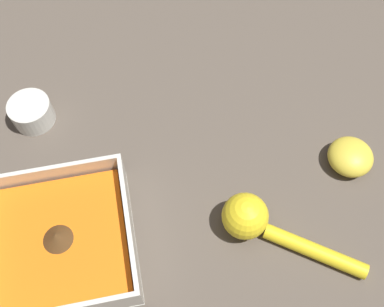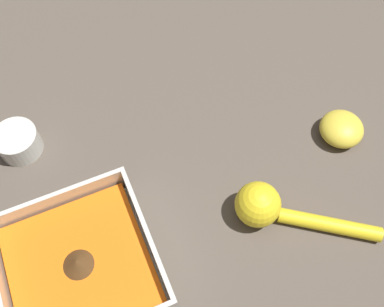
% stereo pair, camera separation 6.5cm
% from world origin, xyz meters
% --- Properties ---
extents(ground_plane, '(4.00, 4.00, 0.00)m').
position_xyz_m(ground_plane, '(0.00, 0.00, 0.00)').
color(ground_plane, brown).
extents(square_dish, '(0.19, 0.19, 0.06)m').
position_xyz_m(square_dish, '(-0.02, -0.01, 0.02)').
color(square_dish, silver).
rests_on(square_dish, ground_plane).
extents(spice_bowl, '(0.07, 0.07, 0.04)m').
position_xyz_m(spice_bowl, '(0.20, 0.03, 0.02)').
color(spice_bowl, silver).
rests_on(spice_bowl, ground_plane).
extents(lemon_squeezer, '(0.14, 0.18, 0.06)m').
position_xyz_m(lemon_squeezer, '(-0.04, -0.27, 0.03)').
color(lemon_squeezer, yellow).
rests_on(lemon_squeezer, ground_plane).
extents(lemon_half, '(0.07, 0.07, 0.04)m').
position_xyz_m(lemon_half, '(0.03, -0.43, 0.02)').
color(lemon_half, yellow).
rests_on(lemon_half, ground_plane).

